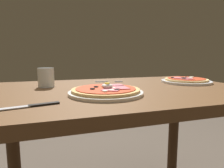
% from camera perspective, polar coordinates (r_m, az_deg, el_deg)
% --- Properties ---
extents(dining_table, '(1.19, 0.78, 0.76)m').
position_cam_1_polar(dining_table, '(0.93, 2.85, -8.69)').
color(dining_table, brown).
rests_on(dining_table, ground).
extents(pizza_foreground, '(0.29, 0.29, 0.05)m').
position_cam_1_polar(pizza_foreground, '(0.75, -1.78, -2.13)').
color(pizza_foreground, white).
rests_on(pizza_foreground, dining_table).
extents(pizza_across_left, '(0.27, 0.27, 0.03)m').
position_cam_1_polar(pizza_across_left, '(1.16, 20.95, 0.96)').
color(pizza_across_left, white).
rests_on(pizza_across_left, dining_table).
extents(water_glass_near, '(0.08, 0.08, 0.09)m').
position_cam_1_polar(water_glass_near, '(0.98, -18.81, 1.49)').
color(water_glass_near, silver).
rests_on(water_glass_near, dining_table).
extents(fork, '(0.15, 0.06, 0.00)m').
position_cam_1_polar(fork, '(1.11, -1.64, 0.72)').
color(fork, silver).
rests_on(fork, dining_table).
extents(knife, '(0.19, 0.06, 0.01)m').
position_cam_1_polar(knife, '(0.62, -22.85, -5.95)').
color(knife, silver).
rests_on(knife, dining_table).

